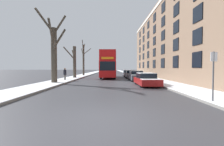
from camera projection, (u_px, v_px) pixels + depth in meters
name	position (u px, v px, depth m)	size (l,w,h in m)	color
ground_plane	(105.00, 118.00, 5.09)	(320.00, 320.00, 0.00)	#38383D
sidewalk_left	(94.00, 72.00, 58.01)	(2.85, 130.00, 0.16)	slate
sidewalk_right	(126.00, 72.00, 58.11)	(2.85, 130.00, 0.16)	slate
terrace_facade_right	(187.00, 40.00, 23.19)	(9.10, 38.16, 12.17)	#7A604C
bare_tree_left_0	(54.00, 51.00, 16.17)	(2.69, 2.38, 7.58)	#423A30
bare_tree_left_1	(74.00, 61.00, 24.99)	(1.79, 3.72, 5.35)	#423A30
bare_tree_left_2	(84.00, 59.00, 33.20)	(2.37, 3.93, 7.56)	#423A30
double_decker_bus	(108.00, 64.00, 26.58)	(2.52, 10.14, 4.45)	red
parked_car_0	(146.00, 80.00, 14.68)	(1.81, 4.46, 1.25)	maroon
parked_car_1	(136.00, 76.00, 20.58)	(1.79, 4.37, 1.37)	#474C56
parked_car_2	(131.00, 74.00, 26.37)	(1.73, 3.98, 1.38)	#474C56
parked_car_3	(127.00, 73.00, 31.51)	(1.72, 4.58, 1.36)	#474C56
pedestrian_left_sidewalk	(65.00, 74.00, 20.01)	(0.38, 0.38, 1.74)	#4C4742
street_sign_post	(213.00, 74.00, 7.05)	(0.32, 0.07, 2.50)	#4C4F54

